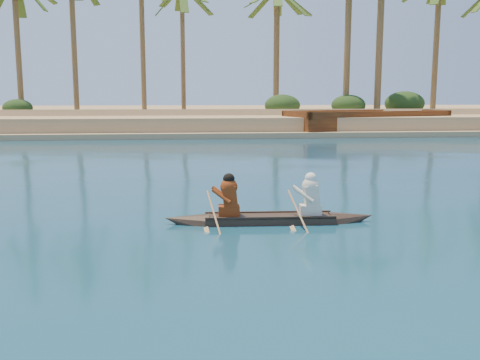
{
  "coord_description": "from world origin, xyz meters",
  "views": [
    {
      "loc": [
        -9.84,
        -12.36,
        2.75
      ],
      "look_at": [
        -8.51,
        0.33,
        0.74
      ],
      "focal_mm": 40.0,
      "sensor_mm": 36.0,
      "label": 1
    }
  ],
  "objects": [
    {
      "name": "sandy_embankment",
      "position": [
        0.0,
        46.89,
        0.53
      ],
      "size": [
        150.0,
        51.0,
        1.5
      ],
      "color": "tan",
      "rests_on": "ground"
    },
    {
      "name": "shrub_cluster",
      "position": [
        0.0,
        31.5,
        1.2
      ],
      "size": [
        100.0,
        6.0,
        2.4
      ],
      "primitive_type": null,
      "color": "#1E3513",
      "rests_on": "ground"
    },
    {
      "name": "palm_grove",
      "position": [
        0.0,
        35.0,
        8.0
      ],
      "size": [
        110.0,
        14.0,
        16.0
      ],
      "primitive_type": null,
      "color": "#37551E",
      "rests_on": "ground"
    },
    {
      "name": "canoe",
      "position": [
        -8.0,
        -1.05,
        0.24
      ],
      "size": [
        4.63,
        0.81,
        1.27
      ],
      "rotation": [
        0.0,
        0.0,
        -0.04
      ],
      "color": "#37271E",
      "rests_on": "ground"
    },
    {
      "name": "barge_mid",
      "position": [
        3.6,
        25.94,
        0.7
      ],
      "size": [
        12.63,
        7.08,
        2.0
      ],
      "rotation": [
        0.0,
        0.0,
        0.27
      ],
      "color": "brown",
      "rests_on": "ground"
    }
  ]
}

